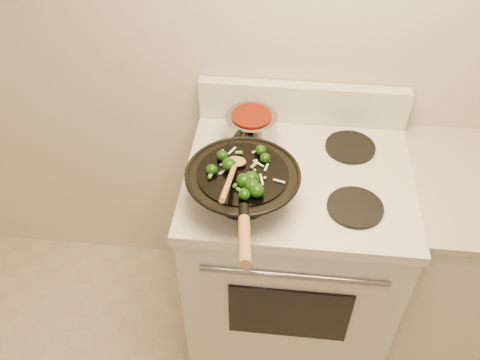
# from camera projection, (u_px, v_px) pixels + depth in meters

# --- Properties ---
(stove) EXTENTS (0.78, 0.67, 1.08)m
(stove) POSITION_uv_depth(u_px,v_px,m) (290.00, 254.00, 2.05)
(stove) COLOR white
(stove) RESTS_ON ground
(wok) EXTENTS (0.36, 0.60, 0.21)m
(wok) POSITION_uv_depth(u_px,v_px,m) (243.00, 185.00, 1.59)
(wok) COLOR black
(wok) RESTS_ON stove
(stirfry) EXTENTS (0.25, 0.25, 0.04)m
(stirfry) POSITION_uv_depth(u_px,v_px,m) (244.00, 175.00, 1.53)
(stirfry) COLOR #103308
(stirfry) RESTS_ON wok
(wooden_spoon) EXTENTS (0.07, 0.29, 0.10)m
(wooden_spoon) POSITION_uv_depth(u_px,v_px,m) (232.00, 172.00, 1.51)
(wooden_spoon) COLOR #A77241
(wooden_spoon) RESTS_ON wok
(saucepan) EXTENTS (0.19, 0.29, 0.11)m
(saucepan) POSITION_uv_depth(u_px,v_px,m) (251.00, 128.00, 1.82)
(saucepan) COLOR gray
(saucepan) RESTS_ON stove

